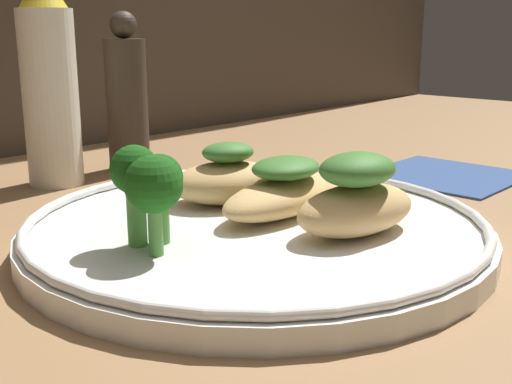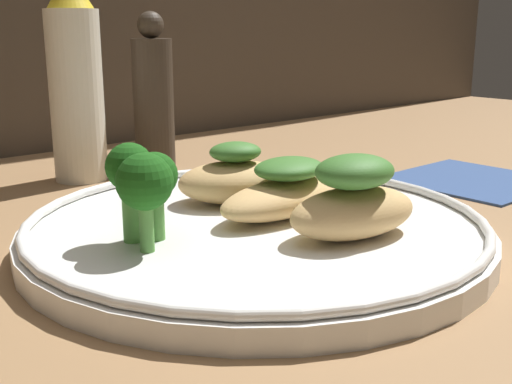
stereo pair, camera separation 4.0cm
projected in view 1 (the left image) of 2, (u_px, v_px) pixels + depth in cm
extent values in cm
cube|color=#936D47|center=(256.00, 251.00, 40.77)|extent=(180.00, 180.00, 1.00)
cylinder|color=white|center=(256.00, 233.00, 40.46)|extent=(29.12, 29.12, 1.40)
torus|color=white|center=(256.00, 218.00, 40.21)|extent=(28.52, 28.52, 0.60)
ellipsoid|color=tan|center=(356.00, 210.00, 37.85)|extent=(9.06, 5.92, 2.94)
ellipsoid|color=#3D752D|center=(358.00, 169.00, 37.23)|extent=(5.53, 4.73, 1.97)
ellipsoid|color=tan|center=(289.00, 197.00, 41.84)|extent=(11.66, 5.19, 2.38)
ellipsoid|color=#3D752D|center=(290.00, 168.00, 41.36)|extent=(5.28, 4.33, 1.39)
ellipsoid|color=tan|center=(228.00, 183.00, 44.53)|extent=(9.62, 8.45, 2.89)
ellipsoid|color=#3D752D|center=(228.00, 152.00, 43.99)|extent=(4.54, 4.23, 1.39)
cylinder|color=#569942|center=(161.00, 218.00, 36.26)|extent=(0.94, 0.94, 2.89)
sphere|color=#195114|center=(160.00, 177.00, 35.67)|extent=(2.65, 2.65, 2.65)
cylinder|color=#569942|center=(137.00, 216.00, 35.76)|extent=(1.09, 1.09, 3.41)
sphere|color=#195114|center=(134.00, 170.00, 35.09)|extent=(2.73, 2.73, 2.73)
cylinder|color=#569942|center=(155.00, 230.00, 34.29)|extent=(0.80, 0.80, 2.85)
sphere|color=#195114|center=(153.00, 184.00, 33.66)|extent=(3.13, 3.13, 3.13)
cylinder|color=silver|center=(47.00, 99.00, 53.97)|extent=(4.64, 4.64, 14.81)
cylinder|color=#382D23|center=(127.00, 106.00, 60.15)|extent=(3.83, 3.83, 12.25)
sphere|color=#382D23|center=(123.00, 25.00, 58.30)|extent=(2.49, 2.49, 2.49)
cube|color=#334C7F|center=(442.00, 174.00, 59.10)|extent=(12.34, 12.34, 0.40)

